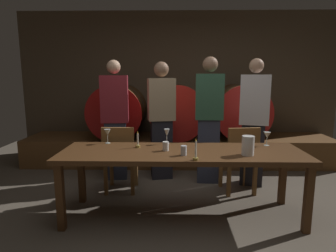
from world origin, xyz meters
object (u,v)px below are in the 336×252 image
(guest_center_right, at_px, (209,119))
(wine_glass_left, at_px, (107,133))
(wine_barrel_center, at_px, (177,111))
(wine_glass_center, at_px, (167,133))
(guest_far_left, at_px, (115,119))
(candle_left, at_px, (138,143))
(wine_barrel_right, at_px, (238,111))
(chair_right, at_px, (240,157))
(chair_left, at_px, (120,156))
(candle_right, at_px, (196,154))
(guest_far_right, at_px, (254,122))
(dining_table, at_px, (182,157))
(pitcher, at_px, (248,146))
(wine_glass_right, at_px, (267,136))
(cup_left, at_px, (166,146))
(cup_right, at_px, (184,150))
(wine_barrel_left, at_px, (119,111))
(guest_center_left, at_px, (161,120))

(guest_center_right, height_order, wine_glass_left, guest_center_right)
(wine_barrel_center, distance_m, wine_glass_center, 1.64)
(guest_far_left, relative_size, candle_left, 9.41)
(wine_barrel_right, relative_size, chair_right, 1.05)
(chair_left, bearing_deg, candle_left, 121.23)
(chair_right, bearing_deg, candle_right, 48.35)
(wine_barrel_center, distance_m, guest_far_left, 1.22)
(wine_glass_left, bearing_deg, guest_far_right, 18.24)
(wine_barrel_center, relative_size, dining_table, 0.36)
(wine_barrel_right, bearing_deg, wine_glass_left, -139.06)
(pitcher, xyz_separation_m, wine_glass_right, (0.31, 0.40, 0.02))
(wine_glass_left, xyz_separation_m, wine_glass_right, (1.82, -0.08, -0.01))
(candle_right, bearing_deg, guest_center_right, 78.31)
(candle_right, distance_m, wine_glass_center, 0.72)
(guest_far_left, height_order, guest_far_right, guest_far_right)
(chair_left, distance_m, chair_right, 1.54)
(guest_center_right, relative_size, wine_glass_center, 10.09)
(cup_left, bearing_deg, wine_glass_right, 12.39)
(chair_left, height_order, cup_right, chair_left)
(guest_far_right, xyz_separation_m, cup_right, (-0.99, -1.11, -0.11))
(wine_glass_center, xyz_separation_m, cup_right, (0.18, -0.49, -0.08))
(chair_right, bearing_deg, wine_barrel_center, -67.38)
(chair_right, distance_m, wine_glass_right, 0.55)
(wine_barrel_left, bearing_deg, cup_right, -63.76)
(guest_far_right, bearing_deg, wine_barrel_right, -76.25)
(guest_center_left, xyz_separation_m, guest_far_right, (1.26, -0.24, 0.01))
(candle_left, height_order, cup_left, candle_left)
(guest_center_right, relative_size, wine_glass_left, 10.61)
(pitcher, height_order, cup_left, pitcher)
(wine_barrel_left, distance_m, candle_left, 1.91)
(guest_center_left, height_order, wine_glass_right, guest_center_left)
(wine_barrel_right, height_order, wine_glass_left, wine_barrel_right)
(candle_left, relative_size, pitcher, 0.95)
(chair_right, height_order, guest_far_left, guest_far_left)
(dining_table, height_order, cup_left, cup_left)
(pitcher, height_order, cup_right, pitcher)
(cup_right, bearing_deg, wine_glass_left, 150.18)
(wine_glass_left, bearing_deg, candle_right, -34.31)
(wine_glass_center, distance_m, wine_glass_right, 1.13)
(dining_table, xyz_separation_m, candle_right, (0.11, -0.33, 0.13))
(cup_left, bearing_deg, guest_center_right, 60.93)
(wine_glass_left, height_order, cup_right, wine_glass_left)
(dining_table, relative_size, chair_right, 2.89)
(wine_barrel_center, distance_m, chair_left, 1.59)
(wine_barrel_center, bearing_deg, dining_table, -89.01)
(dining_table, bearing_deg, candle_left, 164.52)
(wine_glass_left, bearing_deg, dining_table, -21.02)
(candle_left, distance_m, wine_glass_left, 0.43)
(wine_glass_left, distance_m, cup_right, 1.01)
(guest_far_left, bearing_deg, wine_glass_right, 149.01)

